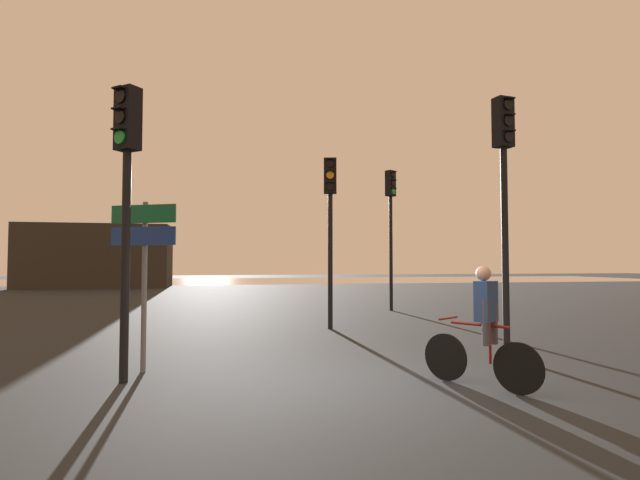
# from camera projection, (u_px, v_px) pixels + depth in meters

# --- Properties ---
(ground_plane) EXTENTS (120.00, 120.00, 0.00)m
(ground_plane) POSITION_uv_depth(u_px,v_px,m) (356.00, 385.00, 6.75)
(ground_plane) COLOR black
(water_strip) EXTENTS (80.00, 16.00, 0.01)m
(water_strip) POSITION_uv_depth(u_px,v_px,m) (241.00, 281.00, 45.13)
(water_strip) COLOR #9E937F
(water_strip) RESTS_ON ground
(distant_building) EXTENTS (9.41, 4.00, 4.18)m
(distant_building) POSITION_uv_depth(u_px,v_px,m) (97.00, 256.00, 33.49)
(distant_building) COLOR #2D2823
(distant_building) RESTS_ON ground
(traffic_light_near_left) EXTENTS (0.41, 0.42, 4.15)m
(traffic_light_near_left) POSITION_uv_depth(u_px,v_px,m) (127.00, 175.00, 7.03)
(traffic_light_near_left) COLOR black
(traffic_light_near_left) RESTS_ON ground
(traffic_light_near_right) EXTENTS (0.36, 0.38, 4.63)m
(traffic_light_near_right) POSITION_uv_depth(u_px,v_px,m) (504.00, 176.00, 8.92)
(traffic_light_near_right) COLOR black
(traffic_light_near_right) RESTS_ON ground
(traffic_light_center) EXTENTS (0.37, 0.38, 4.32)m
(traffic_light_center) POSITION_uv_depth(u_px,v_px,m) (330.00, 210.00, 12.63)
(traffic_light_center) COLOR black
(traffic_light_center) RESTS_ON ground
(traffic_light_far_right) EXTENTS (0.40, 0.42, 4.88)m
(traffic_light_far_right) POSITION_uv_depth(u_px,v_px,m) (391.00, 214.00, 17.40)
(traffic_light_far_right) COLOR black
(traffic_light_far_right) RESTS_ON ground
(direction_sign_post) EXTENTS (1.01, 0.49, 2.60)m
(direction_sign_post) POSITION_uv_depth(u_px,v_px,m) (144.00, 254.00, 7.63)
(direction_sign_post) COLOR slate
(direction_sign_post) RESTS_ON ground
(cyclist) EXTENTS (0.96, 1.46, 1.62)m
(cyclist) POSITION_uv_depth(u_px,v_px,m) (484.00, 326.00, 6.65)
(cyclist) COLOR black
(cyclist) RESTS_ON ground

